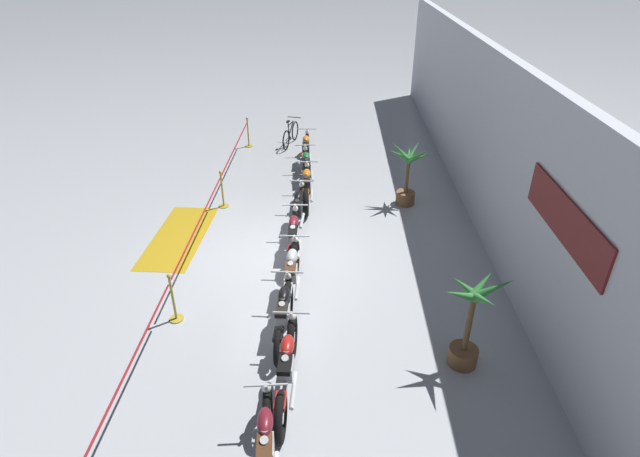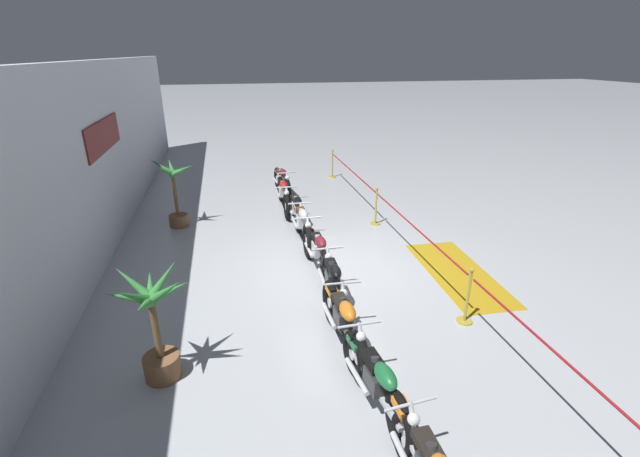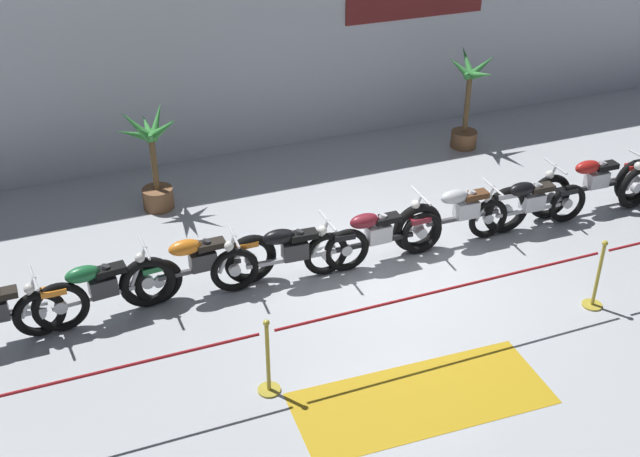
{
  "view_description": "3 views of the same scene",
  "coord_description": "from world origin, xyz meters",
  "px_view_note": "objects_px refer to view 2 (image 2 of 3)",
  "views": [
    {
      "loc": [
        9.62,
        1.36,
        6.32
      ],
      "look_at": [
        0.18,
        1.11,
        0.85
      ],
      "focal_mm": 28.0,
      "sensor_mm": 36.0,
      "label": 1
    },
    {
      "loc": [
        -8.04,
        2.22,
        4.36
      ],
      "look_at": [
        1.24,
        0.18,
        0.43
      ],
      "focal_mm": 24.0,
      "sensor_mm": 36.0,
      "label": 2
    },
    {
      "loc": [
        -4.54,
        -8.6,
        6.57
      ],
      "look_at": [
        -0.75,
        1.02,
        0.45
      ],
      "focal_mm": 45.0,
      "sensor_mm": 36.0,
      "label": 3
    }
  ],
  "objects_px": {
    "motorcycle_maroon_8": "(282,181)",
    "stanchion_mid_right": "(376,212)",
    "potted_palm_right_of_row": "(155,325)",
    "motorcycle_silver_5": "(302,225)",
    "motorcycle_black_6": "(297,210)",
    "stanchion_far_left": "(443,258)",
    "motorcycle_red_7": "(283,194)",
    "stanchion_mid_left": "(467,304)",
    "stanchion_far_right": "(332,168)",
    "motorcycle_black_3": "(333,282)",
    "floor_banner": "(458,273)",
    "potted_palm_left_of_row": "(175,196)",
    "motorcycle_green_1": "(378,387)",
    "motorcycle_orange_2": "(344,323)",
    "motorcycle_maroon_4": "(319,252)"
  },
  "relations": [
    {
      "from": "stanchion_far_right",
      "to": "motorcycle_black_3",
      "type": "bearing_deg",
      "value": 166.09
    },
    {
      "from": "stanchion_far_left",
      "to": "floor_banner",
      "type": "xyz_separation_m",
      "value": [
        0.67,
        -0.79,
        -0.76
      ]
    },
    {
      "from": "motorcycle_red_7",
      "to": "stanchion_mid_left",
      "type": "distance_m",
      "value": 6.8
    },
    {
      "from": "motorcycle_red_7",
      "to": "potted_palm_right_of_row",
      "type": "xyz_separation_m",
      "value": [
        -6.71,
        2.69,
        0.42
      ]
    },
    {
      "from": "motorcycle_green_1",
      "to": "motorcycle_orange_2",
      "type": "distance_m",
      "value": 1.38
    },
    {
      "from": "motorcycle_black_3",
      "to": "potted_palm_left_of_row",
      "type": "distance_m",
      "value": 5.65
    },
    {
      "from": "motorcycle_silver_5",
      "to": "stanchion_far_right",
      "type": "xyz_separation_m",
      "value": [
        5.72,
        -2.17,
        -0.13
      ]
    },
    {
      "from": "motorcycle_black_3",
      "to": "potted_palm_right_of_row",
      "type": "bearing_deg",
      "value": 115.25
    },
    {
      "from": "motorcycle_orange_2",
      "to": "motorcycle_red_7",
      "type": "relative_size",
      "value": 0.92
    },
    {
      "from": "motorcycle_green_1",
      "to": "stanchion_mid_left",
      "type": "distance_m",
      "value": 2.74
    },
    {
      "from": "motorcycle_maroon_4",
      "to": "motorcycle_silver_5",
      "type": "height_order",
      "value": "motorcycle_silver_5"
    },
    {
      "from": "motorcycle_red_7",
      "to": "potted_palm_right_of_row",
      "type": "height_order",
      "value": "potted_palm_right_of_row"
    },
    {
      "from": "potted_palm_right_of_row",
      "to": "floor_banner",
      "type": "relative_size",
      "value": 0.58
    },
    {
      "from": "motorcycle_red_7",
      "to": "stanchion_far_left",
      "type": "height_order",
      "value": "stanchion_far_left"
    },
    {
      "from": "motorcycle_maroon_8",
      "to": "stanchion_mid_right",
      "type": "distance_m",
      "value": 3.78
    },
    {
      "from": "motorcycle_maroon_4",
      "to": "potted_palm_right_of_row",
      "type": "height_order",
      "value": "potted_palm_right_of_row"
    },
    {
      "from": "motorcycle_maroon_4",
      "to": "motorcycle_red_7",
      "type": "height_order",
      "value": "motorcycle_red_7"
    },
    {
      "from": "motorcycle_black_3",
      "to": "floor_banner",
      "type": "relative_size",
      "value": 0.77
    },
    {
      "from": "potted_palm_left_of_row",
      "to": "potted_palm_right_of_row",
      "type": "height_order",
      "value": "potted_palm_left_of_row"
    },
    {
      "from": "motorcycle_black_3",
      "to": "motorcycle_silver_5",
      "type": "height_order",
      "value": "motorcycle_silver_5"
    },
    {
      "from": "potted_palm_left_of_row",
      "to": "motorcycle_maroon_8",
      "type": "bearing_deg",
      "value": -56.11
    },
    {
      "from": "motorcycle_green_1",
      "to": "stanchion_far_left",
      "type": "height_order",
      "value": "stanchion_far_left"
    },
    {
      "from": "motorcycle_maroon_8",
      "to": "stanchion_mid_right",
      "type": "relative_size",
      "value": 2.06
    },
    {
      "from": "motorcycle_red_7",
      "to": "floor_banner",
      "type": "distance_m",
      "value": 5.69
    },
    {
      "from": "motorcycle_green_1",
      "to": "stanchion_far_right",
      "type": "xyz_separation_m",
      "value": [
        11.23,
        -2.2,
        -0.1
      ]
    },
    {
      "from": "stanchion_far_left",
      "to": "stanchion_mid_left",
      "type": "relative_size",
      "value": 13.5
    },
    {
      "from": "motorcycle_orange_2",
      "to": "motorcycle_maroon_8",
      "type": "bearing_deg",
      "value": -0.97
    },
    {
      "from": "potted_palm_right_of_row",
      "to": "motorcycle_silver_5",
      "type": "bearing_deg",
      "value": -33.89
    },
    {
      "from": "motorcycle_orange_2",
      "to": "motorcycle_maroon_4",
      "type": "bearing_deg",
      "value": -3.72
    },
    {
      "from": "motorcycle_red_7",
      "to": "potted_palm_left_of_row",
      "type": "xyz_separation_m",
      "value": [
        -0.67,
        2.96,
        0.37
      ]
    },
    {
      "from": "motorcycle_green_1",
      "to": "stanchion_mid_left",
      "type": "bearing_deg",
      "value": -53.34
    },
    {
      "from": "motorcycle_black_3",
      "to": "motorcycle_maroon_8",
      "type": "relative_size",
      "value": 1.09
    },
    {
      "from": "floor_banner",
      "to": "potted_palm_right_of_row",
      "type": "bearing_deg",
      "value": 111.03
    },
    {
      "from": "potted_palm_left_of_row",
      "to": "stanchion_mid_left",
      "type": "bearing_deg",
      "value": -137.54
    },
    {
      "from": "motorcycle_black_6",
      "to": "stanchion_far_left",
      "type": "height_order",
      "value": "stanchion_far_left"
    },
    {
      "from": "motorcycle_maroon_4",
      "to": "stanchion_far_left",
      "type": "distance_m",
      "value": 2.53
    },
    {
      "from": "motorcycle_black_3",
      "to": "stanchion_mid_right",
      "type": "distance_m",
      "value": 4.23
    },
    {
      "from": "floor_banner",
      "to": "motorcycle_maroon_8",
      "type": "bearing_deg",
      "value": 27.68
    },
    {
      "from": "motorcycle_red_7",
      "to": "stanchion_far_left",
      "type": "distance_m",
      "value": 5.91
    },
    {
      "from": "motorcycle_silver_5",
      "to": "motorcycle_maroon_4",
      "type": "bearing_deg",
      "value": -177.21
    },
    {
      "from": "motorcycle_red_7",
      "to": "potted_palm_left_of_row",
      "type": "distance_m",
      "value": 3.06
    },
    {
      "from": "motorcycle_silver_5",
      "to": "stanchion_far_right",
      "type": "distance_m",
      "value": 6.12
    },
    {
      "from": "potted_palm_left_of_row",
      "to": "stanchion_mid_left",
      "type": "xyz_separation_m",
      "value": [
        -5.73,
        -5.25,
        -0.49
      ]
    },
    {
      "from": "motorcycle_silver_5",
      "to": "motorcycle_red_7",
      "type": "height_order",
      "value": "motorcycle_silver_5"
    },
    {
      "from": "motorcycle_green_1",
      "to": "potted_palm_left_of_row",
      "type": "distance_m",
      "value": 7.98
    },
    {
      "from": "motorcycle_silver_5",
      "to": "potted_palm_right_of_row",
      "type": "bearing_deg",
      "value": 146.11
    },
    {
      "from": "motorcycle_maroon_4",
      "to": "stanchion_far_right",
      "type": "relative_size",
      "value": 2.14
    },
    {
      "from": "motorcycle_maroon_8",
      "to": "stanchion_mid_right",
      "type": "xyz_separation_m",
      "value": [
        -3.12,
        -2.13,
        -0.12
      ]
    },
    {
      "from": "potted_palm_left_of_row",
      "to": "motorcycle_green_1",
      "type": "bearing_deg",
      "value": -157.52
    },
    {
      "from": "floor_banner",
      "to": "motorcycle_maroon_4",
      "type": "bearing_deg",
      "value": 78.69
    }
  ]
}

